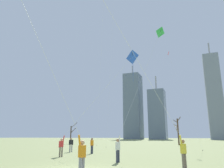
{
  "coord_description": "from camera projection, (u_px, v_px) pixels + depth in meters",
  "views": [
    {
      "loc": [
        6.52,
        -10.41,
        1.81
      ],
      "look_at": [
        0.0,
        6.0,
        6.13
      ],
      "focal_mm": 34.21,
      "sensor_mm": 36.0,
      "label": 1
    }
  ],
  "objects": [
    {
      "name": "distant_kite_drifting_right_orange",
      "position": [
        102.0,
        28.0,
        41.87
      ],
      "size": [
        4.25,
        7.06,
        27.97
      ],
      "color": "orange",
      "rests_on": "ground"
    },
    {
      "name": "skyline_slender_spire",
      "position": [
        133.0,
        106.0,
        136.35
      ],
      "size": [
        10.13,
        11.61,
        47.54
      ],
      "color": "slate",
      "rests_on": "ground"
    },
    {
      "name": "bystander_far_off_by_trees",
      "position": [
        71.0,
        144.0,
        24.97
      ],
      "size": [
        0.42,
        0.37,
        1.62
      ],
      "color": "gray",
      "rests_on": "ground"
    },
    {
      "name": "kite_flyer_foreground_left_blue",
      "position": [
        75.0,
        128.0,
        19.33
      ],
      "size": [
        7.52,
        1.22,
        9.51
      ],
      "color": "#726656",
      "rests_on": "ground"
    },
    {
      "name": "skyline_short_annex",
      "position": [
        157.0,
        114.0,
        123.65
      ],
      "size": [
        9.41,
        9.43,
        37.04
      ],
      "color": "slate",
      "rests_on": "ground"
    },
    {
      "name": "kite_flyer_midfield_left_pink",
      "position": [
        167.0,
        122.0,
        11.53
      ],
      "size": [
        4.07,
        7.57,
        10.23
      ],
      "color": "#726656",
      "rests_on": "ground"
    },
    {
      "name": "distant_kite_drifting_left_red",
      "position": [
        171.0,
        62.0,
        35.88
      ],
      "size": [
        4.16,
        5.6,
        16.22
      ],
      "color": "red",
      "rests_on": "ground"
    },
    {
      "name": "kite_flyer_far_back_green",
      "position": [
        132.0,
        109.0,
        17.72
      ],
      "size": [
        2.77,
        10.14,
        14.82
      ],
      "color": "#33384C",
      "rests_on": "ground"
    },
    {
      "name": "bare_tree_leftmost",
      "position": [
        71.0,
        134.0,
        52.47
      ],
      "size": [
        1.51,
        1.92,
        5.22
      ],
      "color": "#423326",
      "rests_on": "ground"
    },
    {
      "name": "kite_flyer_foreground_right_teal",
      "position": [
        42.0,
        61.0,
        9.03
      ],
      "size": [
        3.98,
        11.21,
        19.32
      ],
      "color": "gray",
      "rests_on": "ground"
    },
    {
      "name": "bystander_watching_nearby",
      "position": [
        92.0,
        145.0,
        22.62
      ],
      "size": [
        0.22,
        0.51,
        1.62
      ],
      "color": "#33384C",
      "rests_on": "ground"
    },
    {
      "name": "bare_tree_center",
      "position": [
        178.0,
        130.0,
        45.59
      ],
      "size": [
        1.78,
        2.63,
        5.83
      ],
      "color": "#4C3828",
      "rests_on": "ground"
    },
    {
      "name": "skyline_wide_slab",
      "position": [
        214.0,
        95.0,
        109.75
      ],
      "size": [
        7.69,
        5.89,
        51.3
      ],
      "color": "gray",
      "rests_on": "ground"
    },
    {
      "name": "distant_kite_low_near_trees_purple",
      "position": [
        114.0,
        6.0,
        38.35
      ],
      "size": [
        2.81,
        2.88,
        27.73
      ],
      "color": "purple",
      "rests_on": "ground"
    }
  ]
}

